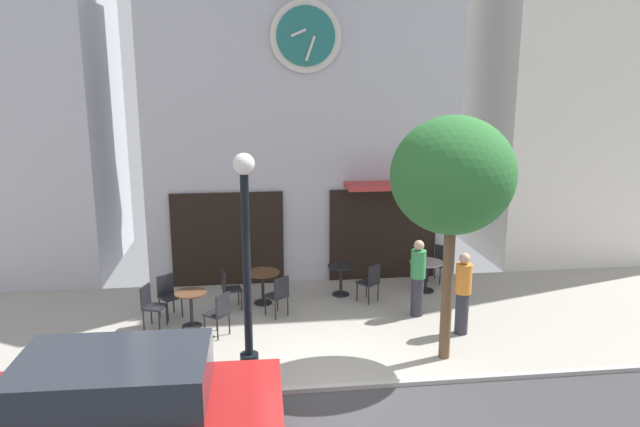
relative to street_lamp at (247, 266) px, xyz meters
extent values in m
cube|color=#9E998E|center=(1.44, 1.95, -1.97)|extent=(25.97, 5.44, 0.05)
cube|color=#A8A5A0|center=(1.44, -0.74, -1.91)|extent=(25.97, 0.12, 0.08)
cube|color=#B2B2BC|center=(1.47, 6.15, 2.26)|extent=(7.70, 2.96, 8.42)
cylinder|color=beige|center=(1.47, 4.61, 3.96)|extent=(1.65, 0.10, 1.65)
cylinder|color=#1E6660|center=(1.47, 4.55, 3.96)|extent=(1.35, 0.04, 1.35)
cube|color=beige|center=(1.30, 4.51, 4.03)|extent=(0.37, 0.03, 0.20)
cube|color=beige|center=(1.57, 4.51, 3.69)|extent=(0.25, 0.03, 0.56)
cube|color=black|center=(-0.45, 4.63, -0.80)|extent=(2.69, 0.10, 2.30)
cube|color=black|center=(3.40, 4.63, -0.80)|extent=(2.69, 0.10, 2.30)
cube|color=#B23333|center=(3.63, 4.32, 0.50)|extent=(2.46, 0.90, 0.12)
cube|color=silver|center=(9.55, 6.92, 4.55)|extent=(5.73, 4.49, 12.99)
cylinder|color=black|center=(0.00, 0.00, -1.77)|extent=(0.32, 0.32, 0.36)
cylinder|color=black|center=(0.00, 0.00, -0.21)|extent=(0.14, 0.14, 3.47)
sphere|color=white|center=(0.00, 0.00, 1.70)|extent=(0.36, 0.36, 0.36)
cylinder|color=brown|center=(3.54, 0.16, -0.64)|extent=(0.20, 0.20, 2.61)
ellipsoid|color=#2D7033|center=(3.54, 0.16, 1.42)|extent=(2.16, 1.94, 2.05)
cylinder|color=black|center=(-1.15, 2.11, -1.58)|extent=(0.07, 0.07, 0.74)
cylinder|color=black|center=(-1.15, 2.11, -1.93)|extent=(0.40, 0.40, 0.03)
cylinder|color=brown|center=(-1.15, 2.11, -1.21)|extent=(0.65, 0.65, 0.03)
cylinder|color=black|center=(0.34, 3.24, -1.58)|extent=(0.07, 0.07, 0.73)
cylinder|color=black|center=(0.34, 3.24, -1.93)|extent=(0.40, 0.40, 0.03)
cylinder|color=brown|center=(0.34, 3.24, -1.22)|extent=(0.76, 0.76, 0.03)
cylinder|color=black|center=(2.16, 3.55, -1.59)|extent=(0.07, 0.07, 0.71)
cylinder|color=black|center=(2.16, 3.55, -1.93)|extent=(0.40, 0.40, 0.03)
cylinder|color=black|center=(2.16, 3.55, -1.24)|extent=(0.62, 0.62, 0.03)
cylinder|color=black|center=(4.22, 3.55, -1.59)|extent=(0.07, 0.07, 0.72)
cylinder|color=black|center=(4.22, 3.55, -1.93)|extent=(0.40, 0.40, 0.03)
cylinder|color=gray|center=(4.22, 3.55, -1.23)|extent=(0.79, 0.79, 0.03)
cube|color=black|center=(2.71, 3.08, -1.50)|extent=(0.56, 0.56, 0.04)
cube|color=black|center=(2.82, 2.94, -1.27)|extent=(0.32, 0.27, 0.45)
cylinder|color=black|center=(2.73, 3.31, -1.72)|extent=(0.03, 0.03, 0.45)
cylinder|color=black|center=(2.47, 3.10, -1.72)|extent=(0.03, 0.03, 0.45)
cylinder|color=black|center=(2.95, 3.05, -1.72)|extent=(0.03, 0.03, 0.45)
cylinder|color=black|center=(2.68, 2.84, -1.72)|extent=(0.03, 0.03, 0.45)
cube|color=black|center=(4.71, 4.17, -1.50)|extent=(0.57, 0.57, 0.04)
cube|color=black|center=(4.84, 4.29, -1.27)|extent=(0.29, 0.31, 0.45)
cylinder|color=black|center=(4.47, 4.18, -1.72)|extent=(0.03, 0.03, 0.45)
cylinder|color=black|center=(4.69, 3.93, -1.72)|extent=(0.03, 0.03, 0.45)
cylinder|color=black|center=(4.72, 4.41, -1.72)|extent=(0.03, 0.03, 0.45)
cylinder|color=black|center=(4.95, 4.16, -1.72)|extent=(0.03, 0.03, 0.45)
cube|color=black|center=(-1.64, 2.70, -1.50)|extent=(0.56, 0.56, 0.04)
cube|color=black|center=(-1.75, 2.84, -1.27)|extent=(0.33, 0.26, 0.45)
cylinder|color=black|center=(-1.67, 2.46, -1.72)|extent=(0.03, 0.03, 0.45)
cylinder|color=black|center=(-1.40, 2.66, -1.72)|extent=(0.03, 0.03, 0.45)
cylinder|color=black|center=(-1.88, 2.73, -1.72)|extent=(0.03, 0.03, 0.45)
cylinder|color=black|center=(-1.61, 2.93, -1.72)|extent=(0.03, 0.03, 0.45)
cube|color=black|center=(-1.89, 2.16, -1.50)|extent=(0.51, 0.51, 0.04)
cube|color=black|center=(-2.06, 2.22, -1.27)|extent=(0.16, 0.37, 0.45)
cylinder|color=black|center=(-1.78, 1.95, -1.72)|extent=(0.03, 0.03, 0.45)
cylinder|color=black|center=(-1.67, 2.27, -1.72)|extent=(0.03, 0.03, 0.45)
cylinder|color=black|center=(-2.10, 2.05, -1.72)|extent=(0.03, 0.03, 0.45)
cylinder|color=black|center=(-2.00, 2.38, -1.72)|extent=(0.03, 0.03, 0.45)
cube|color=black|center=(-0.34, 3.01, -1.50)|extent=(0.47, 0.47, 0.04)
cube|color=black|center=(-0.52, 2.97, -1.27)|extent=(0.11, 0.38, 0.45)
cylinder|color=black|center=(-0.14, 2.87, -1.72)|extent=(0.03, 0.03, 0.45)
cylinder|color=black|center=(-0.21, 3.21, -1.72)|extent=(0.03, 0.03, 0.45)
cylinder|color=black|center=(-0.48, 2.81, -1.72)|extent=(0.03, 0.03, 0.45)
cylinder|color=black|center=(-0.54, 3.14, -1.72)|extent=(0.03, 0.03, 0.45)
cube|color=black|center=(-0.62, 1.64, -1.50)|extent=(0.56, 0.56, 0.04)
cube|color=black|center=(-0.48, 1.52, -1.27)|extent=(0.28, 0.32, 0.45)
cylinder|color=black|center=(-0.64, 1.88, -1.72)|extent=(0.03, 0.03, 0.45)
cylinder|color=black|center=(-0.86, 1.62, -1.72)|extent=(0.03, 0.03, 0.45)
cylinder|color=black|center=(-0.38, 1.66, -1.72)|extent=(0.03, 0.03, 0.45)
cylinder|color=black|center=(-0.60, 1.40, -1.72)|extent=(0.03, 0.03, 0.45)
cube|color=black|center=(0.60, 2.50, -1.50)|extent=(0.56, 0.56, 0.04)
cube|color=black|center=(0.71, 2.36, -1.27)|extent=(0.33, 0.26, 0.45)
cylinder|color=black|center=(0.64, 2.74, -1.72)|extent=(0.03, 0.03, 0.45)
cylinder|color=black|center=(0.36, 2.54, -1.72)|extent=(0.03, 0.03, 0.45)
cylinder|color=black|center=(0.84, 2.46, -1.72)|extent=(0.03, 0.03, 0.45)
cylinder|color=black|center=(0.57, 2.26, -1.72)|extent=(0.03, 0.03, 0.45)
cylinder|color=#2D2D38|center=(3.59, 2.14, -1.52)|extent=(0.37, 0.37, 0.85)
cylinder|color=#338C4C|center=(3.59, 2.14, -0.80)|extent=(0.45, 0.45, 0.60)
sphere|color=tan|center=(3.59, 2.14, -0.39)|extent=(0.22, 0.22, 0.22)
cylinder|color=#2D2D38|center=(4.21, 1.13, -1.52)|extent=(0.35, 0.35, 0.85)
cylinder|color=orange|center=(4.21, 1.13, -0.80)|extent=(0.43, 0.43, 0.60)
sphere|color=tan|center=(4.21, 1.13, -0.39)|extent=(0.22, 0.22, 0.22)
cube|color=maroon|center=(-1.72, -2.31, -1.35)|extent=(4.34, 1.90, 0.75)
cube|color=#262B33|center=(-1.72, -2.31, -0.70)|extent=(2.44, 1.64, 0.60)
cylinder|color=black|center=(-0.28, -1.44, -1.63)|extent=(0.65, 0.24, 0.64)
cylinder|color=black|center=(-3.12, -1.38, -1.63)|extent=(0.65, 0.24, 0.64)
camera|label=1|loc=(0.04, -9.56, 3.08)|focal=33.58mm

